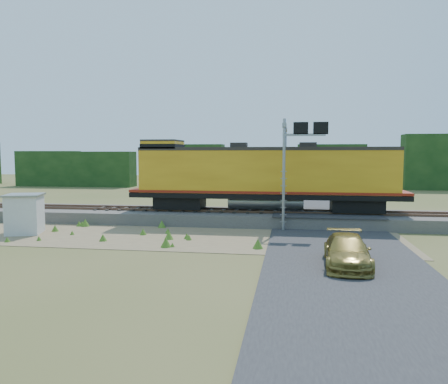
% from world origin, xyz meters
% --- Properties ---
extents(ground, '(140.00, 140.00, 0.00)m').
position_xyz_m(ground, '(0.00, 0.00, 0.00)').
color(ground, '#475123').
rests_on(ground, ground).
extents(ballast, '(70.00, 5.00, 0.80)m').
position_xyz_m(ballast, '(0.00, 6.00, 0.40)').
color(ballast, slate).
rests_on(ballast, ground).
extents(rails, '(70.00, 1.54, 0.16)m').
position_xyz_m(rails, '(0.00, 6.00, 0.88)').
color(rails, brown).
rests_on(rails, ballast).
extents(dirt_shoulder, '(26.00, 8.00, 0.03)m').
position_xyz_m(dirt_shoulder, '(-2.00, 0.50, 0.01)').
color(dirt_shoulder, '#8C7754').
rests_on(dirt_shoulder, ground).
extents(road, '(7.00, 66.00, 0.86)m').
position_xyz_m(road, '(7.00, 0.74, 0.09)').
color(road, '#38383A').
rests_on(road, ground).
extents(tree_line_north, '(130.00, 3.00, 6.50)m').
position_xyz_m(tree_line_north, '(0.00, 38.00, 3.07)').
color(tree_line_north, black).
rests_on(tree_line_north, ground).
extents(weed_clumps, '(15.00, 6.20, 0.56)m').
position_xyz_m(weed_clumps, '(-3.50, 0.10, 0.00)').
color(weed_clumps, '#487621').
rests_on(weed_clumps, ground).
extents(locomotive, '(18.54, 2.83, 4.78)m').
position_xyz_m(locomotive, '(2.68, 6.00, 3.32)').
color(locomotive, black).
rests_on(locomotive, rails).
extents(shed, '(2.53, 2.53, 2.39)m').
position_xyz_m(shed, '(-11.02, -0.12, 1.21)').
color(shed, silver).
rests_on(shed, ground).
extents(signal_gantry, '(2.74, 6.20, 6.91)m').
position_xyz_m(signal_gantry, '(4.55, 5.34, 5.19)').
color(signal_gantry, gray).
rests_on(signal_gantry, ground).
extents(car, '(2.07, 4.64, 1.32)m').
position_xyz_m(car, '(7.03, -5.04, 0.66)').
color(car, olive).
rests_on(car, ground).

